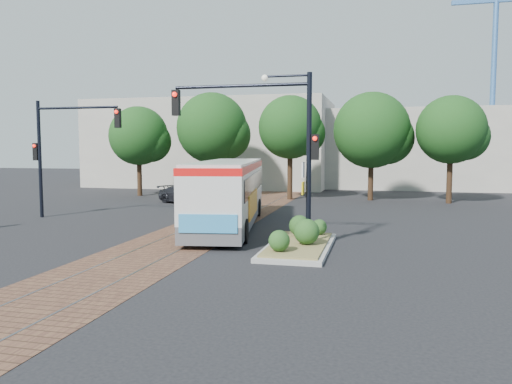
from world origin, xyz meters
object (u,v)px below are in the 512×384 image
signal_pole_left (59,143)px  parked_car (184,195)px  traffic_island (300,239)px  signal_pole_main (275,132)px  city_bus (229,190)px

signal_pole_left → parked_car: size_ratio=1.55×
traffic_island → parked_car: bearing=126.8°
parked_car → traffic_island: bearing=-118.6°
parked_car → signal_pole_main: bearing=-121.2°
city_bus → parked_car: bearing=113.6°
traffic_island → parked_car: traffic_island is taller
traffic_island → signal_pole_left: size_ratio=0.87×
city_bus → signal_pole_main: signal_pole_main is taller
traffic_island → signal_pole_main: (-0.96, 0.09, 3.83)m
signal_pole_left → traffic_island: bearing=-20.4°
city_bus → parked_car: size_ratio=2.95×
traffic_island → signal_pole_main: bearing=174.6°
city_bus → signal_pole_main: 5.70m
city_bus → traffic_island: 5.96m
city_bus → traffic_island: bearing=-56.7°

